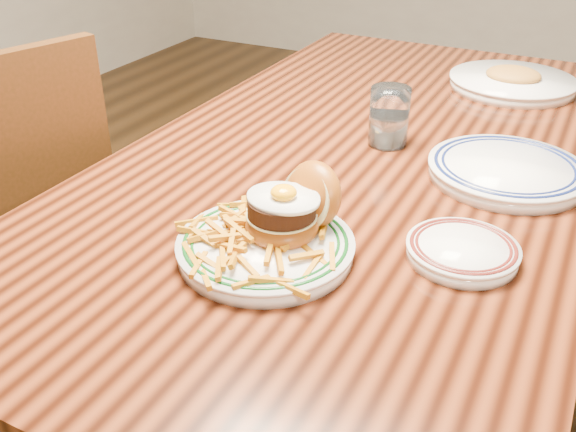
% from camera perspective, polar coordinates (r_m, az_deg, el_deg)
% --- Properties ---
extents(floor, '(6.00, 6.00, 0.00)m').
position_cam_1_polar(floor, '(1.70, 5.47, -17.96)').
color(floor, black).
rests_on(floor, ground).
extents(table, '(0.85, 1.60, 0.75)m').
position_cam_1_polar(table, '(1.29, 6.87, 2.27)').
color(table, black).
rests_on(table, floor).
extents(main_plate, '(0.25, 0.27, 0.12)m').
position_cam_1_polar(main_plate, '(0.91, -1.29, -1.41)').
color(main_plate, white).
rests_on(main_plate, table).
extents(side_plate, '(0.16, 0.16, 0.02)m').
position_cam_1_polar(side_plate, '(0.93, 15.26, -2.92)').
color(side_plate, white).
rests_on(side_plate, table).
extents(rear_plate, '(0.27, 0.27, 0.03)m').
position_cam_1_polar(rear_plate, '(1.18, 18.88, 3.93)').
color(rear_plate, white).
rests_on(rear_plate, table).
extents(water_glass, '(0.08, 0.08, 0.11)m').
position_cam_1_polar(water_glass, '(1.26, 8.95, 8.43)').
color(water_glass, white).
rests_on(water_glass, table).
extents(far_plate, '(0.30, 0.30, 0.05)m').
position_cam_1_polar(far_plate, '(1.66, 19.31, 11.21)').
color(far_plate, white).
rests_on(far_plate, table).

